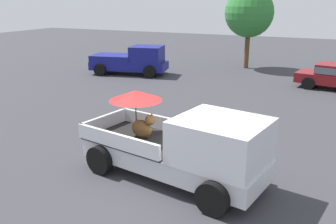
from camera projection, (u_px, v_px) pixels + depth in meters
ground_plane at (173, 177)px, 9.91m from camera, size 80.00×80.00×0.00m
pickup_truck_main at (186, 146)px, 9.40m from camera, size 5.30×2.98×2.20m
pickup_truck_red at (132, 60)px, 23.11m from camera, size 5.07×2.96×1.80m
tree_by_lot at (249, 13)px, 24.35m from camera, size 3.26×3.26×5.35m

